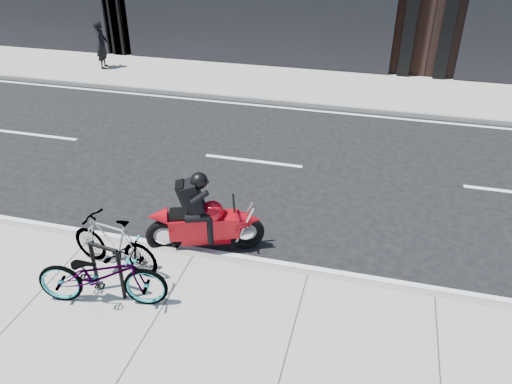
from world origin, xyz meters
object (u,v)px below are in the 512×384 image
(bicycle_front, at_px, (102,275))
(motorcycle, at_px, (210,219))
(bike_rack, at_px, (107,266))
(pedestrian, at_px, (102,45))
(bicycle_rear, at_px, (114,243))

(bicycle_front, height_order, motorcycle, motorcycle)
(bike_rack, xyz_separation_m, pedestrian, (-6.22, 10.84, 0.29))
(bike_rack, bearing_deg, bicycle_front, -85.72)
(bicycle_rear, relative_size, pedestrian, 0.99)
(bicycle_rear, distance_m, pedestrian, 11.86)
(bike_rack, bearing_deg, pedestrian, 119.85)
(pedestrian, bearing_deg, bicycle_front, -164.73)
(bicycle_rear, xyz_separation_m, pedestrian, (-6.00, 10.23, 0.34))
(bike_rack, xyz_separation_m, bicycle_rear, (-0.22, 0.61, -0.04))
(bicycle_front, bearing_deg, motorcycle, -41.25)
(bicycle_rear, bearing_deg, pedestrian, -140.15)
(motorcycle, distance_m, pedestrian, 11.74)
(motorcycle, height_order, pedestrian, pedestrian)
(bicycle_rear, bearing_deg, motorcycle, 138.20)
(motorcycle, bearing_deg, pedestrian, 108.82)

